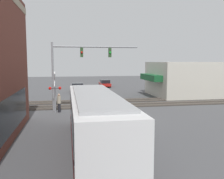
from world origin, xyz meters
TOP-DOWN VIEW (x-y plane):
  - ground_plane at (0.00, 0.00)m, footprint 120.00×120.00m
  - shop_building at (12.42, -11.46)m, footprint 8.70×9.23m
  - city_bus at (-6.79, 2.80)m, footprint 11.80×2.59m
  - traffic_signal_gantry at (4.28, 3.20)m, footprint 0.42×8.39m
  - crossing_signal at (3.38, 5.42)m, footprint 1.41×1.18m
  - rail_track_near at (6.00, 0.00)m, footprint 2.60×60.00m
  - rail_track_far at (9.20, 0.00)m, footprint 2.60×60.00m
  - parked_car_black at (11.38, 0.20)m, footprint 4.21×1.82m
  - parked_car_grey at (18.56, 2.80)m, footprint 4.57×1.82m
  - parked_car_red at (26.10, -2.60)m, footprint 4.45×1.82m
  - pedestrian_at_crossing at (3.49, 5.09)m, footprint 0.34×0.34m

SIDE VIEW (x-z plane):
  - ground_plane at x=0.00m, z-range 0.00..0.00m
  - rail_track_near at x=6.00m, z-range -0.05..0.10m
  - rail_track_far at x=9.20m, z-range -0.05..0.10m
  - parked_car_red at x=26.10m, z-range -0.04..1.32m
  - parked_car_black at x=11.38m, z-range -0.06..1.41m
  - parked_car_grey at x=18.56m, z-range -0.05..1.43m
  - pedestrian_at_crossing at x=3.49m, z-range 0.02..1.78m
  - city_bus at x=-6.79m, z-range 0.16..3.20m
  - crossing_signal at x=3.38m, z-range 0.39..4.20m
  - shop_building at x=12.42m, z-range 0.00..4.69m
  - traffic_signal_gantry at x=4.28m, z-range 1.55..8.13m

